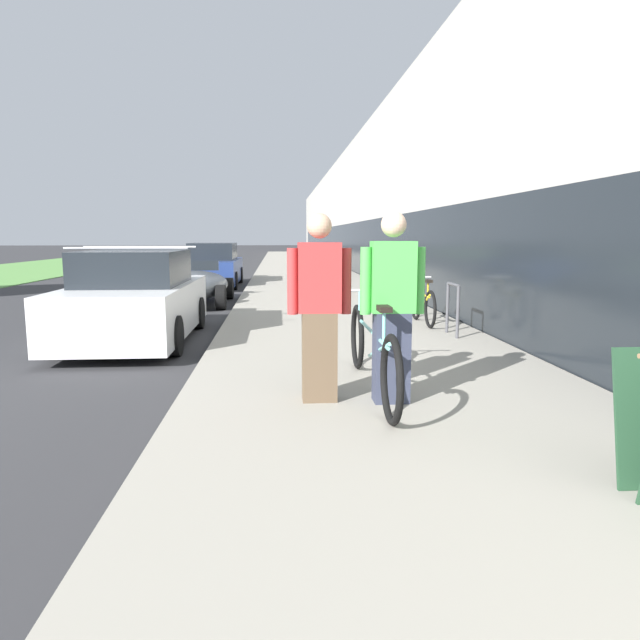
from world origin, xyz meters
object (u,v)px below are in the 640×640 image
person_rider (392,308)px  cruiser_bike_nearest (423,304)px  parked_sedan_curbside (136,300)px  vintage_roadster_curbside (193,286)px  bike_rack_hoop (453,304)px  person_bystander (319,308)px  tandem_bicycle (372,352)px  parked_sedan_far (214,267)px

person_rider → cruiser_bike_nearest: person_rider is taller
parked_sedan_curbside → vintage_roadster_curbside: parked_sedan_curbside is taller
cruiser_bike_nearest → vintage_roadster_curbside: size_ratio=0.42×
vintage_roadster_curbside → cruiser_bike_nearest: bearing=-44.2°
bike_rack_hoop → vintage_roadster_curbside: (-4.97, 5.94, -0.19)m
person_rider → vintage_roadster_curbside: 10.10m
person_bystander → cruiser_bike_nearest: 5.29m
bike_rack_hoop → parked_sedan_curbside: (-5.14, 0.69, 0.02)m
person_rider → tandem_bicycle: bearing=109.7°
cruiser_bike_nearest → tandem_bicycle: bearing=-110.5°
person_rider → cruiser_bike_nearest: size_ratio=1.06×
cruiser_bike_nearest → parked_sedan_curbside: bearing=-173.6°
bike_rack_hoop → parked_sedan_curbside: 5.19m
person_rider → cruiser_bike_nearest: bearing=72.3°
person_bystander → parked_sedan_far: size_ratio=0.39×
vintage_roadster_curbside → parked_sedan_far: bearing=90.7°
vintage_roadster_curbside → parked_sedan_curbside: bearing=-91.8°
cruiser_bike_nearest → parked_sedan_curbside: (-4.98, -0.56, 0.18)m
cruiser_bike_nearest → person_bystander: bearing=-115.2°
cruiser_bike_nearest → vintage_roadster_curbside: 6.71m
vintage_roadster_curbside → tandem_bicycle: bearing=-71.2°
tandem_bicycle → parked_sedan_far: 14.92m
person_bystander → parked_sedan_curbside: bearing=123.2°
person_rider → person_bystander: person_rider is taller
person_rider → parked_sedan_curbside: person_rider is taller
person_rider → parked_sedan_far: size_ratio=0.39×
bike_rack_hoop → parked_sedan_curbside: bearing=172.3°
vintage_roadster_curbside → person_bystander: bearing=-74.7°
person_rider → bike_rack_hoop: bearing=64.5°
parked_sedan_curbside → tandem_bicycle: bearing=-50.0°
tandem_bicycle → parked_sedan_far: (-3.19, 14.57, 0.12)m
bike_rack_hoop → parked_sedan_far: size_ratio=0.18×
parked_sedan_curbside → parked_sedan_far: bearing=89.4°
person_rider → person_bystander: (-0.68, 0.10, -0.01)m
cruiser_bike_nearest → vintage_roadster_curbside: (-4.81, 4.68, -0.03)m
person_rider → vintage_roadster_curbside: bearing=108.9°
person_bystander → vintage_roadster_curbside: bearing=105.3°
person_rider → parked_sedan_curbside: (-3.43, 4.29, -0.37)m
bike_rack_hoop → person_rider: bearing=-115.5°
person_rider → parked_sedan_far: bearing=102.5°
parked_sedan_curbside → bike_rack_hoop: bearing=-7.7°
bike_rack_hoop → cruiser_bike_nearest: 1.28m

